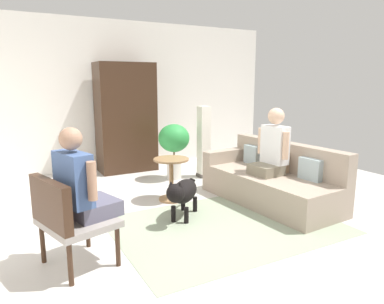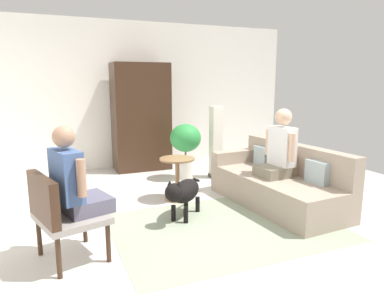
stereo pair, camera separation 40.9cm
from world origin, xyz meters
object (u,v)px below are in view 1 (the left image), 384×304
at_px(person_on_couch, 272,147).
at_px(potted_plant, 174,142).
at_px(column_lamp, 204,142).
at_px(person_on_armchair, 80,184).
at_px(round_end_table, 171,176).
at_px(dog, 183,192).
at_px(couch, 271,181).
at_px(armchair, 66,215).
at_px(armoire_cabinet, 126,118).

bearing_deg(person_on_couch, potted_plant, 110.94).
bearing_deg(person_on_couch, column_lamp, 95.11).
height_order(person_on_armchair, round_end_table, person_on_armchair).
distance_m(round_end_table, dog, 0.72).
distance_m(couch, potted_plant, 1.85).
xyz_separation_m(person_on_couch, person_on_armchair, (-2.63, -0.50, -0.02)).
bearing_deg(column_lamp, round_end_table, -139.85).
relative_size(round_end_table, dog, 0.85).
distance_m(dog, column_lamp, 1.99).
bearing_deg(armchair, column_lamp, 38.99).
height_order(couch, armchair, armchair).
xyz_separation_m(couch, armchair, (-2.80, -0.57, 0.21)).
relative_size(person_on_armchair, potted_plant, 0.88).
xyz_separation_m(person_on_couch, potted_plant, (-0.65, 1.71, -0.13)).
distance_m(couch, round_end_table, 1.39).
height_order(column_lamp, armoire_cabinet, armoire_cabinet).
relative_size(person_on_couch, round_end_table, 1.50).
relative_size(dog, armoire_cabinet, 0.36).
height_order(armchair, round_end_table, armchair).
xyz_separation_m(dog, column_lamp, (1.20, 1.56, 0.27)).
bearing_deg(dog, person_on_armchair, -157.87).
bearing_deg(person_on_armchair, armoire_cabinet, 65.19).
height_order(potted_plant, column_lamp, column_lamp).
height_order(armchair, armoire_cabinet, armoire_cabinet).
distance_m(couch, armoire_cabinet, 2.99).
bearing_deg(armchair, round_end_table, 38.23).
bearing_deg(couch, column_lamp, 96.40).
height_order(couch, potted_plant, potted_plant).
distance_m(person_on_couch, armoire_cabinet, 2.93).
xyz_separation_m(person_on_armchair, armoire_cabinet, (1.47, 3.18, 0.24)).
bearing_deg(armchair, armoire_cabinet, 63.41).
distance_m(armchair, armoire_cabinet, 3.64).
xyz_separation_m(person_on_couch, column_lamp, (-0.14, 1.59, -0.16)).
relative_size(potted_plant, armoire_cabinet, 0.48).
xyz_separation_m(person_on_couch, round_end_table, (-1.17, 0.72, -0.42)).
distance_m(person_on_armchair, dog, 1.45).
bearing_deg(person_on_armchair, couch, 11.25).
bearing_deg(round_end_table, dog, -104.02).
height_order(person_on_couch, dog, person_on_couch).
xyz_separation_m(round_end_table, potted_plant, (0.51, 0.99, 0.29)).
distance_m(couch, column_lamp, 1.60).
relative_size(round_end_table, armoire_cabinet, 0.30).
height_order(couch, round_end_table, couch).
bearing_deg(person_on_armchair, potted_plant, 48.16).
distance_m(dog, armoire_cabinet, 2.74).
bearing_deg(potted_plant, dog, -112.26).
bearing_deg(armoire_cabinet, round_end_table, -90.26).
relative_size(dog, column_lamp, 0.57).
bearing_deg(armoire_cabinet, dog, -93.94).
bearing_deg(column_lamp, armchair, -141.01).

